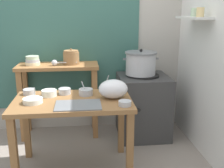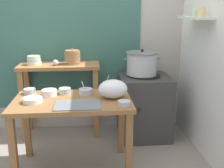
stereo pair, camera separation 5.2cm
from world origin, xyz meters
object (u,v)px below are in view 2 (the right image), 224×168
(prep_bowl_1, at_px, (65,91))
(prep_bowl_5, at_px, (30,91))
(ladle, at_px, (57,63))
(prep_bowl_3, at_px, (106,89))
(plastic_bag, at_px, (113,89))
(prep_bowl_0, at_px, (33,100))
(serving_tray, at_px, (77,105))
(clay_pot, at_px, (72,57))
(stove_block, at_px, (144,106))
(prep_table, at_px, (73,111))
(back_shelf_table, at_px, (60,82))
(bowl_stack_enamel, at_px, (34,60))
(prep_bowl_4, at_px, (86,92))
(steamer_pot, at_px, (142,63))
(prep_bowl_2, at_px, (49,92))
(prep_bowl_6, at_px, (124,103))

(prep_bowl_1, bearing_deg, prep_bowl_5, 175.89)
(ladle, height_order, prep_bowl_3, ladle)
(plastic_bag, height_order, prep_bowl_0, plastic_bag)
(ladle, bearing_deg, prep_bowl_3, -42.70)
(serving_tray, bearing_deg, clay_pot, 94.96)
(stove_block, relative_size, prep_bowl_0, 4.42)
(prep_table, height_order, clay_pot, clay_pot)
(back_shelf_table, bearing_deg, prep_bowl_5, -111.73)
(bowl_stack_enamel, xyz_separation_m, serving_tray, (0.54, -0.98, -0.23))
(back_shelf_table, distance_m, prep_bowl_3, 0.78)
(prep_bowl_0, height_order, prep_bowl_4, prep_bowl_0)
(ladle, bearing_deg, prep_bowl_1, -76.71)
(steamer_pot, height_order, plastic_bag, steamer_pot)
(prep_bowl_1, distance_m, prep_bowl_2, 0.16)
(prep_bowl_5, bearing_deg, steamer_pot, 21.78)
(bowl_stack_enamel, bearing_deg, steamer_pot, -4.84)
(plastic_bag, xyz_separation_m, prep_bowl_6, (0.08, -0.22, -0.07))
(prep_bowl_4, bearing_deg, plastic_bag, -26.61)
(steamer_pot, bearing_deg, serving_tray, -130.14)
(prep_bowl_2, bearing_deg, back_shelf_table, 87.00)
(steamer_pot, height_order, prep_bowl_1, steamer_pot)
(bowl_stack_enamel, height_order, prep_bowl_1, bowl_stack_enamel)
(prep_table, height_order, prep_bowl_1, prep_bowl_1)
(prep_bowl_1, relative_size, prep_bowl_3, 0.71)
(prep_bowl_3, bearing_deg, prep_bowl_5, -177.99)
(prep_table, relative_size, plastic_bag, 4.00)
(clay_pot, height_order, prep_bowl_3, clay_pot)
(prep_bowl_2, xyz_separation_m, prep_bowl_5, (-0.20, 0.08, -0.00))
(prep_table, distance_m, prep_bowl_6, 0.53)
(ladle, xyz_separation_m, prep_bowl_2, (-0.02, -0.60, -0.18))
(prep_bowl_0, relative_size, prep_bowl_3, 1.04)
(prep_bowl_3, bearing_deg, steamer_pot, 44.90)
(prep_table, distance_m, prep_bowl_4, 0.23)
(prep_table, height_order, stove_block, stove_block)
(back_shelf_table, xyz_separation_m, stove_block, (1.02, -0.13, -0.30))
(steamer_pot, distance_m, prep_bowl_1, 1.03)
(prep_table, xyz_separation_m, prep_bowl_0, (-0.35, -0.06, 0.14))
(stove_block, xyz_separation_m, serving_tray, (-0.78, -0.85, 0.34))
(stove_block, height_order, prep_bowl_0, prep_bowl_0)
(serving_tray, distance_m, plastic_bag, 0.38)
(serving_tray, bearing_deg, prep_bowl_6, -6.41)
(clay_pot, distance_m, serving_tray, 1.02)
(prep_bowl_0, bearing_deg, prep_bowl_3, 23.68)
(prep_bowl_2, bearing_deg, bowl_stack_enamel, 110.73)
(serving_tray, height_order, plastic_bag, plastic_bag)
(prep_bowl_6, bearing_deg, prep_bowl_1, 143.19)
(plastic_bag, relative_size, prep_bowl_5, 2.34)
(prep_bowl_3, relative_size, prep_bowl_5, 1.44)
(prep_bowl_6, bearing_deg, ladle, 125.12)
(prep_bowl_1, bearing_deg, clay_pot, 85.27)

